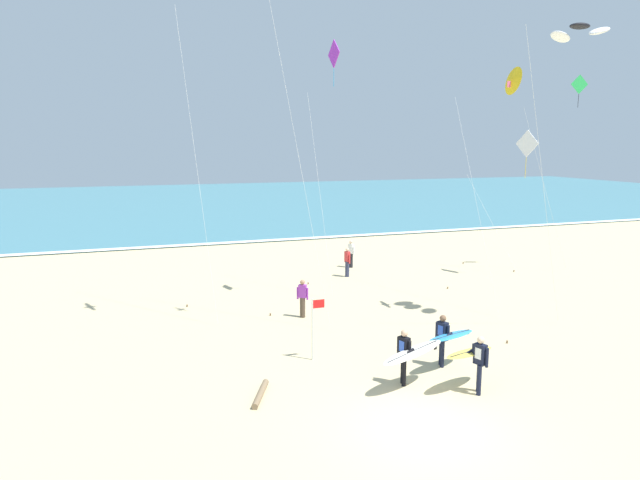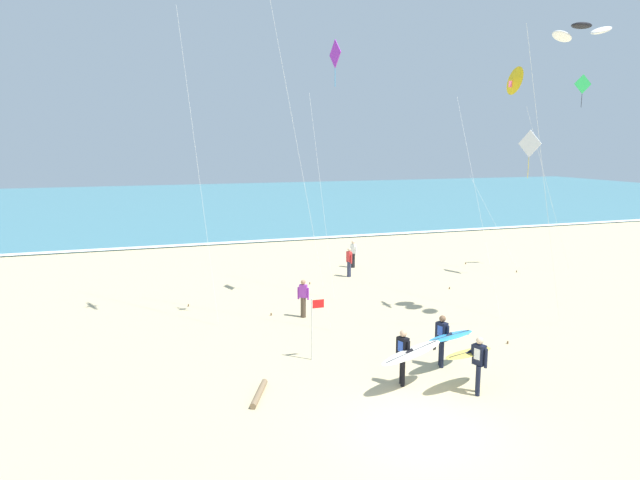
{
  "view_description": "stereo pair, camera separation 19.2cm",
  "coord_description": "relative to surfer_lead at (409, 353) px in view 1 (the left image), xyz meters",
  "views": [
    {
      "loc": [
        -6.83,
        -11.62,
        7.1
      ],
      "look_at": [
        -0.46,
        6.86,
        3.75
      ],
      "focal_mm": 31.75,
      "sensor_mm": 36.0,
      "label": 1
    },
    {
      "loc": [
        -6.65,
        -11.68,
        7.1
      ],
      "look_at": [
        -0.46,
        6.86,
        3.75
      ],
      "focal_mm": 31.75,
      "sensor_mm": 36.0,
      "label": 2
    }
  ],
  "objects": [
    {
      "name": "kite_diamond_emerald_far",
      "position": [
        15.73,
        11.14,
        8.63
      ],
      "size": [
        3.69,
        0.59,
        10.74
      ],
      "color": "green",
      "rests_on": "ground"
    },
    {
      "name": "bystander_purple_top",
      "position": [
        -0.93,
        7.47,
        -0.24
      ],
      "size": [
        0.43,
        0.33,
        1.59
      ],
      "color": "#4C3D2D",
      "rests_on": "ground"
    },
    {
      "name": "kite_diamond_violet_near",
      "position": [
        1.17,
        9.68,
        9.37
      ],
      "size": [
        0.29,
        3.72,
        11.47
      ],
      "color": "purple",
      "rests_on": "ground"
    },
    {
      "name": "shoreline_foam",
      "position": [
        -0.75,
        25.74,
        -0.97
      ],
      "size": [
        160.0,
        0.83,
        0.01
      ],
      "primitive_type": "cube",
      "color": "white",
      "rests_on": "ocean_water"
    },
    {
      "name": "kite_arc_charcoal_high",
      "position": [
        8.48,
        3.38,
        10.06
      ],
      "size": [
        4.21,
        2.44,
        11.43
      ],
      "color": "white",
      "rests_on": "ground"
    },
    {
      "name": "kite_diamond_ivory_low",
      "position": [
        12.17,
        10.55,
        5.83
      ],
      "size": [
        1.17,
        4.59,
        7.78
      ],
      "color": "white",
      "rests_on": "ground"
    },
    {
      "name": "ground_plane",
      "position": [
        -0.75,
        -2.41,
        -1.05
      ],
      "size": [
        160.0,
        160.0,
        0.0
      ],
      "primitive_type": "plane",
      "color": "#CCB789"
    },
    {
      "name": "driftwood_log",
      "position": [
        -4.27,
        0.76,
        -0.96
      ],
      "size": [
        0.83,
        1.57,
        0.18
      ],
      "primitive_type": "cylinder",
      "rotation": [
        0.0,
        1.57,
        4.29
      ],
      "color": "#846B4C",
      "rests_on": "ground"
    },
    {
      "name": "bystander_white_top",
      "position": [
        4.54,
        15.63,
        -0.24
      ],
      "size": [
        0.29,
        0.47,
        1.59
      ],
      "color": "black",
      "rests_on": "ground"
    },
    {
      "name": "surfer_trailing",
      "position": [
        1.82,
        0.91,
        -0.01
      ],
      "size": [
        2.08,
        1.18,
        1.71
      ],
      "color": "black",
      "rests_on": "ground"
    },
    {
      "name": "bystander_red_top",
      "position": [
        3.48,
        13.56,
        -0.24
      ],
      "size": [
        0.24,
        0.49,
        1.59
      ],
      "color": "#2D334C",
      "rests_on": "ground"
    },
    {
      "name": "kite_delta_golden_distant",
      "position": [
        6.73,
        4.8,
        8.37
      ],
      "size": [
        0.77,
        5.36,
        10.02
      ],
      "color": "yellow",
      "rests_on": "ground"
    },
    {
      "name": "surfer_lead",
      "position": [
        0.0,
        0.0,
        0.0
      ],
      "size": [
        2.38,
        1.29,
        1.71
      ],
      "color": "black",
      "rests_on": "ground"
    },
    {
      "name": "ocean_water",
      "position": [
        -0.75,
        55.44,
        -1.01
      ],
      "size": [
        160.0,
        60.0,
        0.08
      ],
      "primitive_type": "cube",
      "color": "teal",
      "rests_on": "ground"
    },
    {
      "name": "lifeguard_flag",
      "position": [
        -1.95,
        2.93,
        0.21
      ],
      "size": [
        0.44,
        0.05,
        2.1
      ],
      "color": "silver",
      "rests_on": "ground"
    },
    {
      "name": "surfer_third",
      "position": [
        1.66,
        -0.91,
        -0.01
      ],
      "size": [
        2.05,
        1.18,
        1.71
      ],
      "color": "black",
      "rests_on": "ground"
    }
  ]
}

